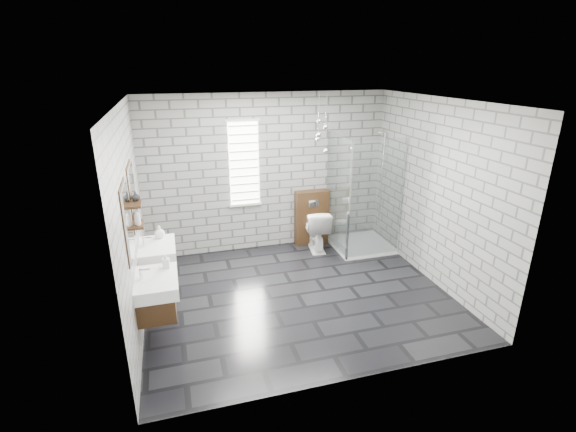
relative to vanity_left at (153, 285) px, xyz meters
name	(u,v)px	position (x,y,z in m)	size (l,w,h in m)	color
floor	(298,295)	(1.91, 0.56, -0.77)	(4.20, 3.60, 0.02)	black
ceiling	(299,100)	(1.91, 0.56, 1.95)	(4.20, 3.60, 0.02)	white
wall_back	(267,173)	(1.91, 2.37, 0.59)	(4.20, 0.02, 2.70)	gray
wall_front	(356,265)	(1.91, -1.25, 0.59)	(4.20, 0.02, 2.70)	gray
wall_left	(131,221)	(-0.20, 0.56, 0.59)	(0.02, 3.60, 2.70)	gray
wall_right	(436,193)	(4.02, 0.56, 0.59)	(0.02, 3.60, 2.70)	gray
vanity_left	(153,285)	(0.00, 0.00, 0.00)	(0.47, 0.70, 1.57)	#3C2512
vanity_right	(154,251)	(0.00, 0.94, 0.00)	(0.47, 0.70, 1.57)	#3C2512
shelf_lower	(138,225)	(-0.12, 0.51, 0.56)	(0.14, 0.30, 0.03)	#3C2512
shelf_upper	(135,204)	(-0.12, 0.51, 0.82)	(0.14, 0.30, 0.03)	#3C2512
window	(244,164)	(1.51, 2.34, 0.79)	(0.56, 0.05, 1.48)	white
cistern_panel	(311,217)	(2.69, 2.26, -0.26)	(0.60, 0.20, 1.00)	#3C2512
flush_plate	(314,203)	(2.69, 2.15, 0.04)	(0.18, 0.01, 0.12)	silver
shower_enclosure	(360,223)	(3.41, 1.74, -0.25)	(1.00, 1.00, 2.03)	white
pendant_cluster	(321,134)	(2.71, 1.92, 1.30)	(0.25, 0.24, 0.95)	silver
toilet	(316,229)	(2.69, 2.00, -0.39)	(0.41, 0.73, 0.74)	white
soap_bottle_a	(166,261)	(0.16, 0.22, 0.18)	(0.08, 0.08, 0.18)	#B2B2B2
soap_bottle_b	(159,232)	(0.09, 1.17, 0.18)	(0.14, 0.14, 0.18)	#B2B2B2
soap_bottle_c	(137,217)	(-0.11, 0.45, 0.67)	(0.07, 0.07, 0.19)	#B2B2B2
vase	(136,196)	(-0.11, 0.60, 0.89)	(0.10, 0.10, 0.11)	#B2B2B2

